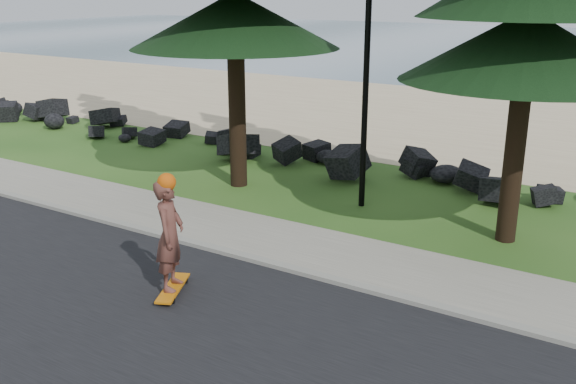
% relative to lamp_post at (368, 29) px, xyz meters
% --- Properties ---
extents(ground, '(160.00, 160.00, 0.00)m').
position_rel_lamp_post_xyz_m(ground, '(0.00, -3.20, -4.13)').
color(ground, '#285019').
rests_on(ground, ground).
extents(road, '(160.00, 7.00, 0.02)m').
position_rel_lamp_post_xyz_m(road, '(0.00, -7.70, -4.12)').
color(road, black).
rests_on(road, ground).
extents(kerb, '(160.00, 0.20, 0.10)m').
position_rel_lamp_post_xyz_m(kerb, '(0.00, -4.10, -4.08)').
color(kerb, gray).
rests_on(kerb, ground).
extents(sidewalk, '(160.00, 2.00, 0.08)m').
position_rel_lamp_post_xyz_m(sidewalk, '(0.00, -3.00, -4.09)').
color(sidewalk, slate).
rests_on(sidewalk, ground).
extents(beach_sand, '(160.00, 15.00, 0.01)m').
position_rel_lamp_post_xyz_m(beach_sand, '(0.00, 11.30, -4.13)').
color(beach_sand, tan).
rests_on(beach_sand, ground).
extents(seawall_boulders, '(60.00, 2.40, 1.10)m').
position_rel_lamp_post_xyz_m(seawall_boulders, '(0.00, 2.40, -4.13)').
color(seawall_boulders, black).
rests_on(seawall_boulders, ground).
extents(lamp_post, '(0.25, 0.14, 8.14)m').
position_rel_lamp_post_xyz_m(lamp_post, '(0.00, 0.00, 0.00)').
color(lamp_post, black).
rests_on(lamp_post, ground).
extents(skateboarder, '(0.73, 1.16, 2.14)m').
position_rel_lamp_post_xyz_m(skateboarder, '(-0.72, -5.93, -3.06)').
color(skateboarder, '#C56A0B').
rests_on(skateboarder, ground).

